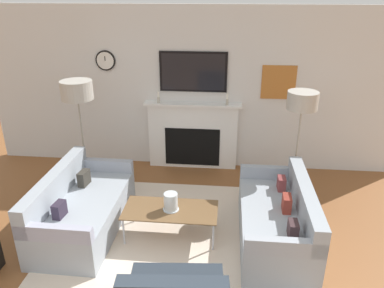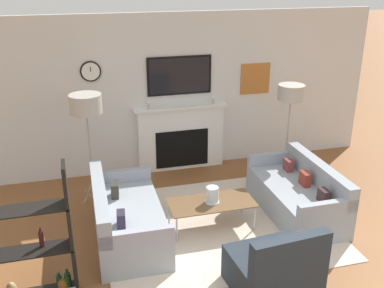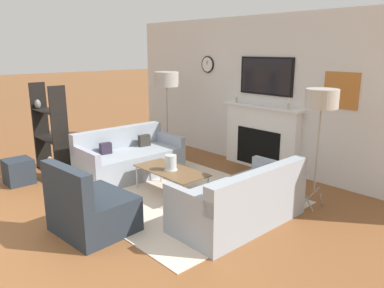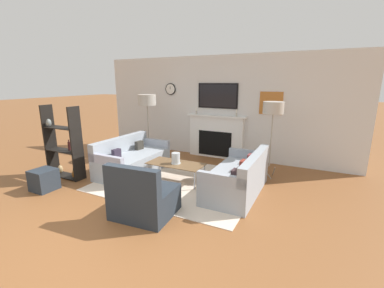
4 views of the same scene
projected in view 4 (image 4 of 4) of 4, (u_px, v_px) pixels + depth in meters
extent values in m
plane|color=brown|center=(91.00, 243.00, 3.31)|extent=(60.00, 60.00, 0.00)
cube|color=silver|center=(218.00, 108.00, 6.89)|extent=(7.05, 0.07, 2.70)
cube|color=white|center=(216.00, 137.00, 6.98)|extent=(1.51, 0.16, 1.12)
cube|color=black|center=(215.00, 144.00, 6.95)|extent=(0.94, 0.01, 0.67)
cube|color=white|center=(216.00, 116.00, 6.83)|extent=(1.63, 0.22, 0.04)
cylinder|color=#B2AD9E|center=(196.00, 112.00, 7.03)|extent=(0.04, 0.04, 0.10)
cylinder|color=white|center=(196.00, 109.00, 7.01)|extent=(0.03, 0.03, 0.09)
cylinder|color=#B2AD9E|center=(236.00, 115.00, 6.54)|extent=(0.04, 0.04, 0.10)
cylinder|color=white|center=(237.00, 111.00, 6.51)|extent=(0.03, 0.03, 0.09)
cube|color=black|center=(218.00, 96.00, 6.78)|extent=(1.11, 0.04, 0.65)
cube|color=black|center=(217.00, 96.00, 6.76)|extent=(1.03, 0.01, 0.59)
cylinder|color=black|center=(171.00, 89.00, 7.37)|extent=(0.33, 0.02, 0.33)
cylinder|color=silver|center=(170.00, 89.00, 7.36)|extent=(0.28, 0.00, 0.28)
cube|color=black|center=(170.00, 88.00, 7.35)|extent=(0.01, 0.00, 0.07)
cube|color=#B46A2B|center=(271.00, 103.00, 6.21)|extent=(0.54, 0.02, 0.54)
cube|color=beige|center=(180.00, 181.00, 5.37)|extent=(3.11, 2.59, 0.01)
cube|color=#98A1AB|center=(134.00, 163.00, 5.84)|extent=(0.88, 1.75, 0.44)
cube|color=#98A1AB|center=(121.00, 145.00, 5.90)|extent=(0.18, 1.74, 0.36)
cube|color=#969CAA|center=(154.00, 143.00, 6.47)|extent=(0.86, 0.11, 0.18)
cube|color=#9A9CAF|center=(106.00, 160.00, 5.06)|extent=(0.86, 0.11, 0.18)
cube|color=#332F29|center=(139.00, 145.00, 6.15)|extent=(0.12, 0.21, 0.20)
cube|color=#2D2433|center=(116.00, 153.00, 5.49)|extent=(0.12, 0.20, 0.19)
cube|color=#98A1AB|center=(236.00, 181.00, 4.79)|extent=(0.83, 1.73, 0.45)
cube|color=#98A1AB|center=(255.00, 164.00, 4.55)|extent=(0.16, 1.73, 0.33)
cube|color=#989EA9|center=(222.00, 180.00, 4.00)|extent=(0.82, 0.10, 0.18)
cube|color=#949FAD|center=(248.00, 154.00, 5.42)|extent=(0.82, 0.10, 0.18)
cube|color=#39272A|center=(235.00, 175.00, 4.22)|extent=(0.10, 0.18, 0.18)
cube|color=maroon|center=(244.00, 166.00, 4.66)|extent=(0.11, 0.20, 0.20)
cube|color=brown|center=(250.00, 159.00, 5.10)|extent=(0.10, 0.18, 0.18)
cube|color=#262F38|center=(145.00, 201.00, 3.99)|extent=(0.94, 0.85, 0.44)
cube|color=#262F38|center=(132.00, 182.00, 3.60)|extent=(0.89, 0.21, 0.44)
cube|color=brown|center=(176.00, 164.00, 5.28)|extent=(1.17, 0.55, 0.02)
cylinder|color=#B7B7BC|center=(148.00, 172.00, 5.36)|extent=(0.02, 0.02, 0.38)
cylinder|color=#B7B7BC|center=(194.00, 181.00, 4.89)|extent=(0.02, 0.02, 0.38)
cylinder|color=#B7B7BC|center=(160.00, 166.00, 5.77)|extent=(0.02, 0.02, 0.38)
cylinder|color=#B7B7BC|center=(204.00, 173.00, 5.30)|extent=(0.02, 0.02, 0.38)
cylinder|color=silver|center=(176.00, 158.00, 5.25)|extent=(0.17, 0.17, 0.23)
cylinder|color=silver|center=(176.00, 161.00, 5.26)|extent=(0.10, 0.10, 0.12)
cylinder|color=silver|center=(176.00, 163.00, 5.27)|extent=(0.20, 0.20, 0.01)
cylinder|color=#9E998E|center=(153.00, 153.00, 6.99)|extent=(0.09, 0.23, 0.27)
cylinder|color=#9E998E|center=(148.00, 152.00, 7.11)|extent=(0.17, 0.19, 0.27)
cylinder|color=#9E998E|center=(146.00, 154.00, 6.93)|extent=(0.23, 0.07, 0.27)
cylinder|color=#9E998E|center=(148.00, 127.00, 6.84)|extent=(0.02, 0.02, 1.17)
cylinder|color=#B2ADA3|center=(147.00, 100.00, 6.67)|extent=(0.46, 0.46, 0.27)
cylinder|color=#9E998E|center=(274.00, 171.00, 5.60)|extent=(0.09, 0.23, 0.26)
cylinder|color=#9E998E|center=(266.00, 169.00, 5.72)|extent=(0.17, 0.19, 0.26)
cylinder|color=#9E998E|center=(267.00, 172.00, 5.54)|extent=(0.23, 0.07, 0.26)
cylinder|color=#9E998E|center=(271.00, 140.00, 5.46)|extent=(0.02, 0.02, 1.13)
cylinder|color=#B2ADA3|center=(273.00, 108.00, 5.29)|extent=(0.42, 0.42, 0.25)
cube|color=black|center=(50.00, 140.00, 5.62)|extent=(0.04, 0.28, 1.55)
cube|color=black|center=(77.00, 144.00, 5.25)|extent=(0.04, 0.28, 1.55)
cube|color=black|center=(67.00, 176.00, 5.61)|extent=(0.88, 0.28, 0.02)
cube|color=black|center=(64.00, 151.00, 5.48)|extent=(0.88, 0.28, 0.01)
cube|color=black|center=(61.00, 128.00, 5.36)|extent=(0.88, 0.28, 0.02)
cylinder|color=#3D1919|center=(69.00, 146.00, 5.45)|extent=(0.05, 0.05, 0.18)
cylinder|color=#3D1919|center=(69.00, 141.00, 5.42)|extent=(0.02, 0.02, 0.05)
ellipsoid|color=tan|center=(60.00, 169.00, 5.74)|extent=(0.11, 0.11, 0.18)
cylinder|color=#194223|center=(75.00, 173.00, 5.50)|extent=(0.06, 0.06, 0.18)
cylinder|color=#194223|center=(74.00, 168.00, 5.47)|extent=(0.03, 0.03, 0.05)
cylinder|color=#194223|center=(76.00, 173.00, 5.42)|extent=(0.07, 0.07, 0.22)
cylinder|color=#194223|center=(76.00, 167.00, 5.39)|extent=(0.03, 0.03, 0.06)
ellipsoid|color=slate|center=(49.00, 123.00, 5.42)|extent=(0.10, 0.10, 0.16)
ellipsoid|color=brown|center=(75.00, 174.00, 5.45)|extent=(0.12, 0.12, 0.16)
cube|color=#262F38|center=(44.00, 180.00, 4.90)|extent=(0.41, 0.41, 0.41)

